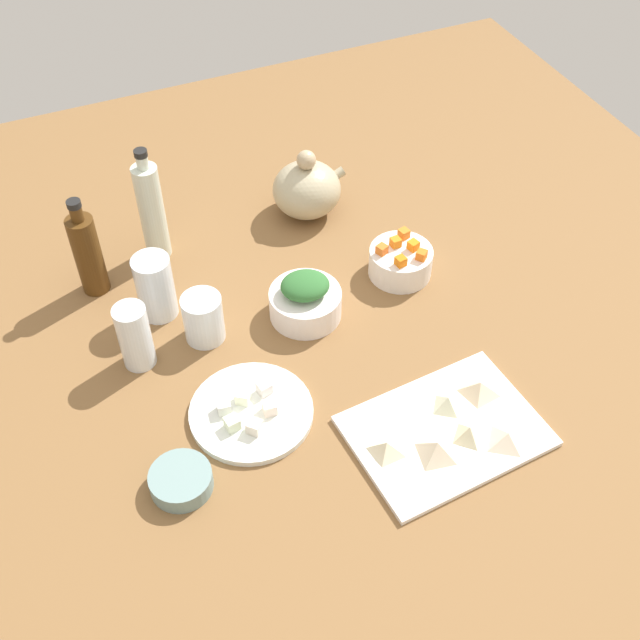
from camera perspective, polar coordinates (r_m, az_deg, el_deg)
tabletop at (r=145.97cm, az=0.00°, el=-1.76°), size 190.00×190.00×3.00cm
cutting_board at (r=133.08cm, az=8.92°, el=-7.81°), size 32.11×24.31×1.00cm
plate_tofu at (r=134.12cm, az=-4.91°, el=-6.55°), size 20.68×20.68×1.20cm
bowl_greens at (r=147.14cm, az=-1.02°, el=1.17°), size 13.34×13.34×5.58cm
bowl_carrots at (r=155.98cm, az=5.74°, el=4.13°), size 12.26×12.26×5.70cm
bowl_small_side at (r=126.80cm, az=-9.87°, el=-11.20°), size 9.78×9.78×3.19cm
teapot at (r=167.79cm, az=-0.94°, el=9.32°), size 15.85×13.88×15.16cm
bottle_0 at (r=154.09cm, az=-16.22°, el=4.60°), size 5.12×5.12×20.95cm
bottle_1 at (r=157.99cm, az=-11.90°, el=7.65°), size 4.96×4.96×24.37cm
drinking_glass_0 at (r=140.18cm, az=-13.05°, el=-1.14°), size 5.70×5.70×12.92cm
drinking_glass_1 at (r=143.47cm, az=-8.31°, el=0.14°), size 7.25×7.25×9.35cm
drinking_glass_2 at (r=148.03cm, az=-11.65°, el=2.32°), size 6.94×6.94×12.92cm
carrot_cube_0 at (r=152.70cm, az=4.43°, el=5.03°), size 2.34×2.34×1.80cm
carrot_cube_1 at (r=154.51cm, az=5.40°, el=5.53°), size 1.91×1.91×1.80cm
carrot_cube_2 at (r=154.17cm, az=6.65°, el=5.30°), size 2.27×2.27×1.80cm
carrot_cube_3 at (r=150.58cm, az=5.76°, el=4.19°), size 2.05×2.05×1.80cm
carrot_cube_4 at (r=152.30cm, az=7.24°, el=4.61°), size 2.54×2.54×1.80cm
carrot_cube_5 at (r=156.60cm, az=5.99°, el=6.14°), size 2.17×2.17×1.80cm
chopped_greens_mound at (r=143.86cm, az=-1.04°, el=2.48°), size 10.13×9.19×3.73cm
tofu_cube_0 at (r=134.04cm, az=-5.51°, el=-5.46°), size 3.06×3.06×2.20cm
tofu_cube_1 at (r=132.32cm, az=-3.61°, el=-6.24°), size 2.44×2.44×2.20cm
tofu_cube_2 at (r=130.96cm, az=-6.27°, el=-7.31°), size 2.49×2.49×2.20cm
tofu_cube_3 at (r=134.93cm, az=-4.00°, el=-4.84°), size 2.61×2.61×2.20cm
tofu_cube_4 at (r=133.11cm, az=-6.86°, el=-6.15°), size 2.48×2.48×2.20cm
tofu_cube_5 at (r=130.22cm, az=-4.69°, el=-7.57°), size 3.11×3.11×2.20cm
dumpling_0 at (r=132.21cm, az=13.19°, el=-8.13°), size 6.24×5.78×2.24cm
dumpling_1 at (r=128.33cm, az=8.30°, el=-9.04°), size 7.50×7.51×3.17cm
dumpling_2 at (r=134.42cm, az=9.06°, el=-5.80°), size 4.74×4.68×2.57cm
dumpling_3 at (r=127.83cm, az=4.75°, el=-9.04°), size 6.34×6.26×2.69cm
dumpling_4 at (r=137.07cm, az=11.30°, el=-4.77°), size 7.14×7.01×2.82cm
dumpling_5 at (r=131.25cm, az=10.56°, el=-7.86°), size 4.22×4.26×2.72cm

